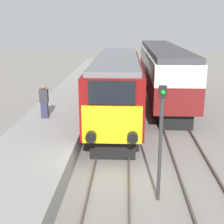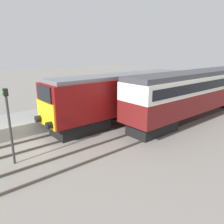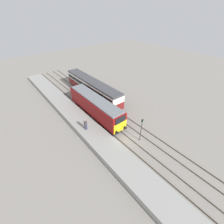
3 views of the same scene
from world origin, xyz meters
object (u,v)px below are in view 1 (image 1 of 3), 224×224
object	(u,v)px
person_on_platform	(44,101)
signal_post	(161,135)
locomotive	(117,85)
passenger_carriage	(162,67)

from	to	relation	value
person_on_platform	signal_post	xyz separation A→B (m)	(5.48, -6.34, 0.53)
person_on_platform	signal_post	distance (m)	8.40
person_on_platform	signal_post	world-z (taller)	signal_post
locomotive	signal_post	world-z (taller)	signal_post
locomotive	signal_post	distance (m)	9.40
locomotive	person_on_platform	world-z (taller)	locomotive
passenger_carriage	signal_post	xyz separation A→B (m)	(-1.70, -15.44, -0.11)
passenger_carriage	person_on_platform	bearing A→B (deg)	-128.29
locomotive	passenger_carriage	size ratio (longest dim) A/B	0.80
signal_post	passenger_carriage	bearing A→B (deg)	83.72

